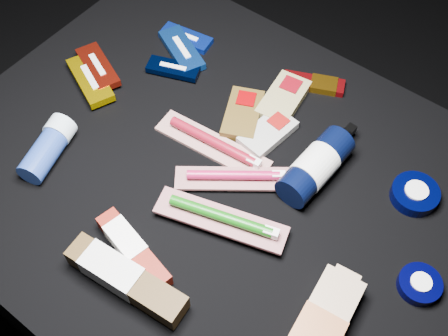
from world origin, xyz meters
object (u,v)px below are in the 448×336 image
Objects in this scene: bodywash_bottle at (318,332)px; deodorant_stick at (48,148)px; lotion_bottle at (316,166)px; toothpaste_carton_red at (131,247)px.

deodorant_stick is at bearing 175.04° from bodywash_bottle.
bodywash_bottle is 1.49× the size of deodorant_stick.
bodywash_bottle is at bearing -53.76° from lotion_bottle.
deodorant_stick is (-0.56, -0.01, 0.01)m from bodywash_bottle.
bodywash_bottle is (0.16, -0.24, -0.01)m from lotion_bottle.
lotion_bottle is at bearing 116.88° from bodywash_bottle.
deodorant_stick is at bearing -179.30° from toothpaste_carton_red.
lotion_bottle is 1.49× the size of deodorant_stick.
lotion_bottle is at bearing 15.73° from deodorant_stick.
lotion_bottle is 0.47m from deodorant_stick.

